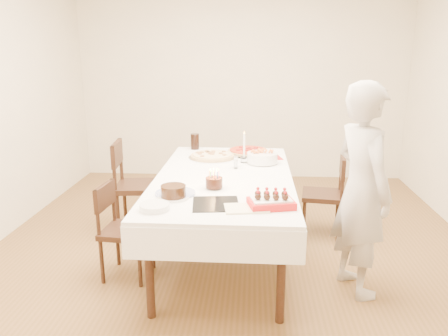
# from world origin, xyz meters

# --- Properties ---
(floor) EXTENTS (5.00, 5.00, 0.00)m
(floor) POSITION_xyz_m (0.00, 0.00, 0.00)
(floor) COLOR brown
(floor) RESTS_ON ground
(wall_back) EXTENTS (4.50, 0.04, 2.70)m
(wall_back) POSITION_xyz_m (0.00, 2.50, 1.35)
(wall_back) COLOR beige
(wall_back) RESTS_ON floor
(wall_front) EXTENTS (4.50, 0.04, 2.70)m
(wall_front) POSITION_xyz_m (0.00, -2.50, 1.35)
(wall_front) COLOR beige
(wall_front) RESTS_ON floor
(dining_table) EXTENTS (1.65, 2.36, 0.75)m
(dining_table) POSITION_xyz_m (-0.08, -0.07, 0.38)
(dining_table) COLOR white
(dining_table) RESTS_ON floor
(chair_right_savory) EXTENTS (0.47, 0.47, 0.82)m
(chair_right_savory) POSITION_xyz_m (0.85, 0.47, 0.41)
(chair_right_savory) COLOR #331911
(chair_right_savory) RESTS_ON floor
(chair_left_savory) EXTENTS (0.52, 0.52, 0.92)m
(chair_left_savory) POSITION_xyz_m (-0.96, 0.47, 0.46)
(chair_left_savory) COLOR #331911
(chair_left_savory) RESTS_ON floor
(chair_left_dessert) EXTENTS (0.44, 0.44, 0.78)m
(chair_left_dessert) POSITION_xyz_m (-0.83, -0.46, 0.39)
(chair_left_dessert) COLOR #331911
(chair_left_dessert) RESTS_ON floor
(person) EXTENTS (0.56, 0.67, 1.58)m
(person) POSITION_xyz_m (0.96, -0.53, 0.79)
(person) COLOR beige
(person) RESTS_ON floor
(pizza_white) EXTENTS (0.60, 0.60, 0.04)m
(pizza_white) POSITION_xyz_m (-0.23, 0.52, 0.77)
(pizza_white) COLOR beige
(pizza_white) RESTS_ON dining_table
(pizza_pepperoni) EXTENTS (0.56, 0.56, 0.04)m
(pizza_pepperoni) POSITION_xyz_m (0.12, 0.74, 0.77)
(pizza_pepperoni) COLOR red
(pizza_pepperoni) RESTS_ON dining_table
(red_placemat) EXTENTS (0.25, 0.25, 0.01)m
(red_placemat) POSITION_xyz_m (0.34, 0.58, 0.75)
(red_placemat) COLOR #B21E1E
(red_placemat) RESTS_ON dining_table
(pasta_bowl) EXTENTS (0.31, 0.31, 0.09)m
(pasta_bowl) POSITION_xyz_m (0.25, 0.36, 0.80)
(pasta_bowl) COLOR white
(pasta_bowl) RESTS_ON dining_table
(taper_candle) EXTENTS (0.08, 0.08, 0.30)m
(taper_candle) POSITION_xyz_m (0.08, 0.38, 0.90)
(taper_candle) COLOR white
(taper_candle) RESTS_ON dining_table
(shaker_pair) EXTENTS (0.09, 0.09, 0.11)m
(shaker_pair) POSITION_xyz_m (0.01, 0.16, 0.80)
(shaker_pair) COLOR white
(shaker_pair) RESTS_ON dining_table
(cola_glass) EXTENTS (0.10, 0.10, 0.17)m
(cola_glass) POSITION_xyz_m (-0.45, 0.91, 0.83)
(cola_glass) COLOR black
(cola_glass) RESTS_ON dining_table
(layer_cake) EXTENTS (0.30, 0.30, 0.09)m
(layer_cake) POSITION_xyz_m (-0.40, -0.67, 0.80)
(layer_cake) COLOR black
(layer_cake) RESTS_ON dining_table
(cake_board) EXTENTS (0.35, 0.35, 0.01)m
(cake_board) POSITION_xyz_m (-0.09, -0.78, 0.75)
(cake_board) COLOR black
(cake_board) RESTS_ON dining_table
(birthday_cake) EXTENTS (0.15, 0.15, 0.14)m
(birthday_cake) POSITION_xyz_m (-0.13, -0.43, 0.83)
(birthday_cake) COLOR #3D1C10
(birthday_cake) RESTS_ON dining_table
(strawberry_box) EXTENTS (0.34, 0.27, 0.08)m
(strawberry_box) POSITION_xyz_m (0.29, -0.81, 0.79)
(strawberry_box) COLOR red
(strawberry_box) RESTS_ON dining_table
(box_lid) EXTENTS (0.31, 0.23, 0.02)m
(box_lid) POSITION_xyz_m (0.13, -0.86, 0.75)
(box_lid) COLOR beige
(box_lid) RESTS_ON dining_table
(plate_stack) EXTENTS (0.21, 0.21, 0.04)m
(plate_stack) POSITION_xyz_m (-0.48, -0.91, 0.77)
(plate_stack) COLOR white
(plate_stack) RESTS_ON dining_table
(china_plate) EXTENTS (0.38, 0.38, 0.01)m
(china_plate) POSITION_xyz_m (-0.40, -0.58, 0.76)
(china_plate) COLOR white
(china_plate) RESTS_ON dining_table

